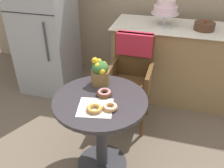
{
  "coord_description": "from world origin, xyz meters",
  "views": [
    {
      "loc": [
        0.49,
        -1.43,
        1.79
      ],
      "look_at": [
        0.05,
        0.15,
        0.77
      ],
      "focal_mm": 39.4,
      "sensor_mm": 36.0,
      "label": 1
    }
  ],
  "objects_px": {
    "wicker_chair": "(132,66)",
    "donut_side": "(110,107)",
    "tiered_cake_stand": "(165,9)",
    "round_layer_cake": "(204,26)",
    "refrigerator": "(44,24)",
    "donut_front": "(94,109)",
    "flower_vase": "(100,72)",
    "donut_mid": "(104,93)",
    "cafe_table": "(101,121)"
  },
  "relations": [
    {
      "from": "tiered_cake_stand",
      "to": "round_layer_cake",
      "type": "bearing_deg",
      "value": -5.2
    },
    {
      "from": "donut_side",
      "to": "tiered_cake_stand",
      "type": "height_order",
      "value": "tiered_cake_stand"
    },
    {
      "from": "round_layer_cake",
      "to": "donut_front",
      "type": "bearing_deg",
      "value": -117.84
    },
    {
      "from": "tiered_cake_stand",
      "to": "cafe_table",
      "type": "bearing_deg",
      "value": -104.1
    },
    {
      "from": "flower_vase",
      "to": "round_layer_cake",
      "type": "xyz_separation_m",
      "value": [
        0.82,
        1.05,
        0.11
      ]
    },
    {
      "from": "wicker_chair",
      "to": "donut_front",
      "type": "distance_m",
      "value": 0.89
    },
    {
      "from": "donut_front",
      "to": "flower_vase",
      "type": "height_order",
      "value": "flower_vase"
    },
    {
      "from": "wicker_chair",
      "to": "round_layer_cake",
      "type": "distance_m",
      "value": 0.89
    },
    {
      "from": "donut_front",
      "to": "round_layer_cake",
      "type": "distance_m",
      "value": 1.61
    },
    {
      "from": "cafe_table",
      "to": "donut_side",
      "type": "height_order",
      "value": "donut_side"
    },
    {
      "from": "round_layer_cake",
      "to": "refrigerator",
      "type": "xyz_separation_m",
      "value": [
        -1.8,
        -0.16,
        -0.09
      ]
    },
    {
      "from": "cafe_table",
      "to": "donut_mid",
      "type": "bearing_deg",
      "value": 70.78
    },
    {
      "from": "tiered_cake_stand",
      "to": "donut_front",
      "type": "bearing_deg",
      "value": -102.46
    },
    {
      "from": "cafe_table",
      "to": "refrigerator",
      "type": "relative_size",
      "value": 0.42
    },
    {
      "from": "wicker_chair",
      "to": "refrigerator",
      "type": "height_order",
      "value": "refrigerator"
    },
    {
      "from": "donut_mid",
      "to": "round_layer_cake",
      "type": "relative_size",
      "value": 0.56
    },
    {
      "from": "round_layer_cake",
      "to": "refrigerator",
      "type": "distance_m",
      "value": 1.81
    },
    {
      "from": "wicker_chair",
      "to": "tiered_cake_stand",
      "type": "relative_size",
      "value": 3.18
    },
    {
      "from": "donut_mid",
      "to": "tiered_cake_stand",
      "type": "xyz_separation_m",
      "value": [
        0.31,
        1.25,
        0.34
      ]
    },
    {
      "from": "wicker_chair",
      "to": "donut_side",
      "type": "bearing_deg",
      "value": -88.1
    },
    {
      "from": "wicker_chair",
      "to": "round_layer_cake",
      "type": "bearing_deg",
      "value": 40.23
    },
    {
      "from": "flower_vase",
      "to": "round_layer_cake",
      "type": "height_order",
      "value": "round_layer_cake"
    },
    {
      "from": "donut_front",
      "to": "donut_mid",
      "type": "bearing_deg",
      "value": 86.77
    },
    {
      "from": "donut_front",
      "to": "donut_mid",
      "type": "xyz_separation_m",
      "value": [
        0.01,
        0.2,
        0.0
      ]
    },
    {
      "from": "cafe_table",
      "to": "donut_mid",
      "type": "relative_size",
      "value": 6.04
    },
    {
      "from": "cafe_table",
      "to": "tiered_cake_stand",
      "type": "bearing_deg",
      "value": 75.9
    },
    {
      "from": "wicker_chair",
      "to": "flower_vase",
      "type": "xyz_separation_m",
      "value": [
        -0.16,
        -0.52,
        0.19
      ]
    },
    {
      "from": "donut_mid",
      "to": "round_layer_cake",
      "type": "bearing_deg",
      "value": 58.8
    },
    {
      "from": "cafe_table",
      "to": "donut_mid",
      "type": "xyz_separation_m",
      "value": [
        0.02,
        0.05,
        0.24
      ]
    },
    {
      "from": "donut_front",
      "to": "flower_vase",
      "type": "distance_m",
      "value": 0.38
    },
    {
      "from": "donut_front",
      "to": "refrigerator",
      "type": "xyz_separation_m",
      "value": [
        -1.06,
        1.25,
        0.11
      ]
    },
    {
      "from": "donut_side",
      "to": "round_layer_cake",
      "type": "distance_m",
      "value": 1.52
    },
    {
      "from": "round_layer_cake",
      "to": "refrigerator",
      "type": "relative_size",
      "value": 0.13
    },
    {
      "from": "donut_side",
      "to": "tiered_cake_stand",
      "type": "relative_size",
      "value": 0.36
    },
    {
      "from": "wicker_chair",
      "to": "donut_side",
      "type": "height_order",
      "value": "wicker_chair"
    },
    {
      "from": "wicker_chair",
      "to": "donut_front",
      "type": "relative_size",
      "value": 8.29
    },
    {
      "from": "donut_front",
      "to": "round_layer_cake",
      "type": "xyz_separation_m",
      "value": [
        0.75,
        1.41,
        0.2
      ]
    },
    {
      "from": "donut_front",
      "to": "donut_mid",
      "type": "height_order",
      "value": "donut_mid"
    },
    {
      "from": "refrigerator",
      "to": "flower_vase",
      "type": "bearing_deg",
      "value": -42.11
    },
    {
      "from": "round_layer_cake",
      "to": "donut_mid",
      "type": "bearing_deg",
      "value": -121.2
    },
    {
      "from": "tiered_cake_stand",
      "to": "round_layer_cake",
      "type": "height_order",
      "value": "tiered_cake_stand"
    },
    {
      "from": "donut_front",
      "to": "refrigerator",
      "type": "bearing_deg",
      "value": 130.2
    },
    {
      "from": "wicker_chair",
      "to": "refrigerator",
      "type": "bearing_deg",
      "value": 163.5
    },
    {
      "from": "donut_mid",
      "to": "round_layer_cake",
      "type": "xyz_separation_m",
      "value": [
        0.73,
        1.21,
        0.2
      ]
    },
    {
      "from": "donut_side",
      "to": "round_layer_cake",
      "type": "height_order",
      "value": "round_layer_cake"
    },
    {
      "from": "cafe_table",
      "to": "tiered_cake_stand",
      "type": "relative_size",
      "value": 2.4
    },
    {
      "from": "wicker_chair",
      "to": "donut_mid",
      "type": "xyz_separation_m",
      "value": [
        -0.08,
        -0.68,
        0.1
      ]
    },
    {
      "from": "donut_side",
      "to": "cafe_table",
      "type": "bearing_deg",
      "value": 137.03
    },
    {
      "from": "tiered_cake_stand",
      "to": "refrigerator",
      "type": "relative_size",
      "value": 0.18
    },
    {
      "from": "donut_mid",
      "to": "donut_side",
      "type": "bearing_deg",
      "value": -59.09
    }
  ]
}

